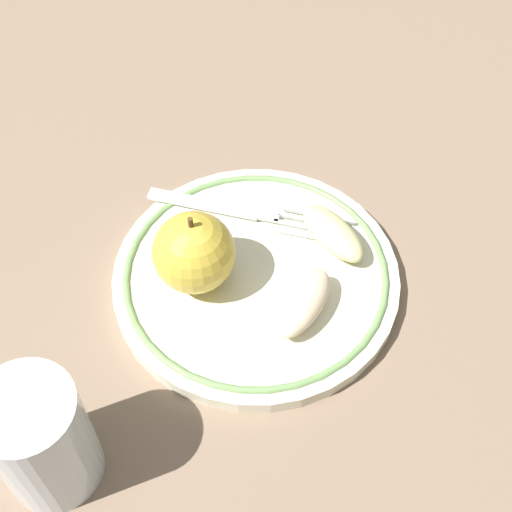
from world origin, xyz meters
The scene contains 7 objects.
ground_plane centered at (0.00, 0.00, 0.00)m, with size 2.00×2.00×0.00m, color #826A55.
plate centered at (-0.02, 0.02, 0.01)m, with size 0.23×0.23×0.02m.
apple_red_whole centered at (-0.06, -0.01, 0.05)m, with size 0.06×0.06×0.07m.
apple_slice_front centered at (0.02, 0.07, 0.03)m, with size 0.07×0.03×0.02m, color beige.
apple_slice_back centered at (0.03, 0.00, 0.03)m, with size 0.07×0.03×0.02m, color beige.
fork centered at (-0.06, 0.06, 0.02)m, with size 0.18×0.06×0.00m.
drinking_glass centered at (-0.06, -0.19, 0.05)m, with size 0.07×0.07×0.10m, color silver.
Camera 1 is at (0.14, -0.28, 0.48)m, focal length 50.00 mm.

